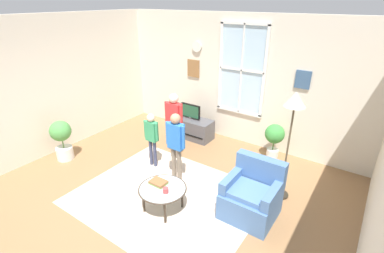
{
  "coord_description": "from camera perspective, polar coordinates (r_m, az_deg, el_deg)",
  "views": [
    {
      "loc": [
        2.6,
        -2.6,
        3.02
      ],
      "look_at": [
        0.11,
        1.0,
        1.03
      ],
      "focal_mm": 26.41,
      "sensor_mm": 36.0,
      "label": 1
    }
  ],
  "objects": [
    {
      "name": "potted_plant_by_window",
      "position": [
        5.88,
        16.29,
        -2.1
      ],
      "size": [
        0.39,
        0.39,
        0.76
      ],
      "color": "silver",
      "rests_on": "ground_plane"
    },
    {
      "name": "person_blue_shirt",
      "position": [
        4.84,
        -3.27,
        -2.72
      ],
      "size": [
        0.39,
        0.18,
        1.29
      ],
      "color": "#726656",
      "rests_on": "ground_plane"
    },
    {
      "name": "remote_near_cup",
      "position": [
        4.48,
        -5.95,
        -11.24
      ],
      "size": [
        0.11,
        0.14,
        0.02
      ],
      "primitive_type": "cube",
      "rotation": [
        0.0,
        0.0,
        0.53
      ],
      "color": "black",
      "rests_on": "coffee_table"
    },
    {
      "name": "television",
      "position": [
        6.49,
        -0.3,
        3.11
      ],
      "size": [
        0.5,
        0.08,
        0.35
      ],
      "color": "#4C4C4C",
      "rests_on": "tv_stand"
    },
    {
      "name": "potted_plant_corner",
      "position": [
        6.2,
        -24.81,
        -2.04
      ],
      "size": [
        0.41,
        0.41,
        0.83
      ],
      "color": "silver",
      "rests_on": "ground_plane"
    },
    {
      "name": "tv_stand",
      "position": [
        6.66,
        -0.28,
        -0.23
      ],
      "size": [
        1.07,
        0.46,
        0.46
      ],
      "color": "#4C4C51",
      "rests_on": "ground_plane"
    },
    {
      "name": "back_wall",
      "position": [
        6.29,
        9.2,
        9.25
      ],
      "size": [
        5.7,
        0.17,
        2.77
      ],
      "color": "beige",
      "rests_on": "ground_plane"
    },
    {
      "name": "person_green_shirt",
      "position": [
        5.37,
        -8.14,
        -1.53
      ],
      "size": [
        0.33,
        0.15,
        1.09
      ],
      "color": "#333851",
      "rests_on": "ground_plane"
    },
    {
      "name": "person_red_shirt",
      "position": [
        5.55,
        -3.61,
        1.58
      ],
      "size": [
        0.41,
        0.19,
        1.38
      ],
      "color": "#726656",
      "rests_on": "ground_plane"
    },
    {
      "name": "side_wall_left",
      "position": [
        6.31,
        -29.13,
        6.38
      ],
      "size": [
        0.12,
        5.68,
        2.77
      ],
      "color": "beige",
      "rests_on": "ground_plane"
    },
    {
      "name": "coffee_table",
      "position": [
        4.41,
        -5.96,
        -12.54
      ],
      "size": [
        0.74,
        0.74,
        0.4
      ],
      "color": "#99B2B7",
      "rests_on": "ground_plane"
    },
    {
      "name": "ground_plane",
      "position": [
        4.76,
        -8.26,
        -15.29
      ],
      "size": [
        6.3,
        6.28,
        0.02
      ],
      "primitive_type": "cube",
      "color": "olive"
    },
    {
      "name": "cup",
      "position": [
        4.28,
        -5.34,
        -12.71
      ],
      "size": [
        0.09,
        0.09,
        0.08
      ],
      "primitive_type": "cylinder",
      "color": "#BF3F3F",
      "rests_on": "coffee_table"
    },
    {
      "name": "book_stack",
      "position": [
        4.47,
        -6.81,
        -11.14
      ],
      "size": [
        0.26,
        0.19,
        0.05
      ],
      "color": "olive",
      "rests_on": "coffee_table"
    },
    {
      "name": "floor_lamp",
      "position": [
        4.38,
        19.84,
        2.96
      ],
      "size": [
        0.32,
        0.32,
        1.81
      ],
      "color": "black",
      "rests_on": "ground_plane"
    },
    {
      "name": "area_rug",
      "position": [
        4.86,
        -4.99,
        -13.92
      ],
      "size": [
        2.89,
        2.35,
        0.01
      ],
      "primitive_type": "cube",
      "color": "#C6B29E",
      "rests_on": "ground_plane"
    },
    {
      "name": "armchair",
      "position": [
        4.43,
        11.98,
        -13.58
      ],
      "size": [
        0.76,
        0.74,
        0.87
      ],
      "color": "#476B9E",
      "rests_on": "ground_plane"
    },
    {
      "name": "remote_near_books",
      "position": [
        4.44,
        -5.77,
        -11.64
      ],
      "size": [
        0.09,
        0.14,
        0.02
      ],
      "primitive_type": "cube",
      "rotation": [
        0.0,
        0.0,
        0.39
      ],
      "color": "black",
      "rests_on": "coffee_table"
    }
  ]
}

